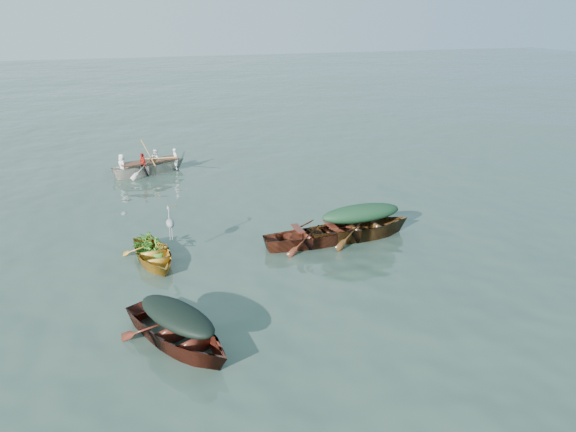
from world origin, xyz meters
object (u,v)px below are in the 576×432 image
object	(u,v)px
dark_covered_boat	(179,345)
heron	(171,228)
open_wooden_boat	(314,245)
green_tarp_boat	(360,238)
yellow_dinghy	(154,262)
rowed_boat	(151,174)

from	to	relation	value
dark_covered_boat	heron	bearing A→B (deg)	56.17
open_wooden_boat	heron	xyz separation A→B (m)	(-4.01, 0.45, 0.87)
green_tarp_boat	heron	size ratio (longest dim) A/B	4.96
yellow_dinghy	heron	distance (m)	1.03
yellow_dinghy	heron	size ratio (longest dim) A/B	3.33
yellow_dinghy	rowed_boat	xyz separation A→B (m)	(0.85, 8.90, 0.00)
open_wooden_boat	green_tarp_boat	bearing A→B (deg)	-86.84
yellow_dinghy	open_wooden_boat	xyz separation A→B (m)	(4.55, -0.32, 0.00)
yellow_dinghy	green_tarp_boat	size ratio (longest dim) A/B	0.67
dark_covered_boat	heron	size ratio (longest dim) A/B	4.33
yellow_dinghy	rowed_boat	bearing A→B (deg)	75.95
heron	green_tarp_boat	bearing A→B (deg)	-12.69
dark_covered_boat	open_wooden_boat	xyz separation A→B (m)	(4.50, 3.93, 0.00)
open_wooden_boat	yellow_dinghy	bearing A→B (deg)	86.83
dark_covered_boat	open_wooden_boat	distance (m)	5.98
dark_covered_boat	heron	world-z (taller)	heron
dark_covered_boat	green_tarp_boat	xyz separation A→B (m)	(6.00, 3.99, 0.00)
rowed_boat	heron	xyz separation A→B (m)	(-0.31, -8.77, 0.87)
yellow_dinghy	green_tarp_boat	distance (m)	6.06
dark_covered_boat	green_tarp_boat	world-z (taller)	green_tarp_boat
yellow_dinghy	dark_covered_boat	xyz separation A→B (m)	(0.05, -4.25, 0.00)
green_tarp_boat	open_wooden_boat	bearing A→B (deg)	90.00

